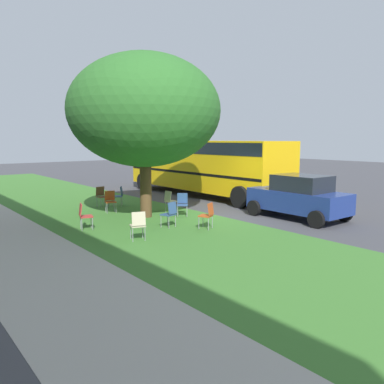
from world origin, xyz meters
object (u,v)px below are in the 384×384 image
Objects in this scene: chair_2 at (170,200)px; chair_5 at (138,223)px; chair_7 at (170,212)px; parked_car at (299,197)px; chair_8 at (84,214)px; chair_4 at (110,200)px; chair_0 at (119,195)px; street_tree at (144,111)px; school_bus at (203,162)px; chair_6 at (101,195)px; chair_3 at (182,203)px; chair_1 at (208,214)px.

chair_5 is (-3.09, 3.34, 0.00)m from chair_2.
chair_7 is 4.99m from parked_car.
chair_4 is at bearing -42.85° from chair_8.
chair_0 is 2.78m from chair_2.
chair_8 is at bearing 15.81° from chair_5.
chair_4 and chair_7 have the same top height.
street_tree is 4.06m from chair_7.
chair_7 is at bearing 144.55° from chair_2.
school_bus reaches higher than chair_2.
street_tree is 3.72m from chair_2.
chair_5 is 1.00× the size of chair_6.
chair_4 is (1.49, 1.92, 0.00)m from chair_2.
street_tree is at bearing -174.63° from chair_6.
chair_4 is at bearing 102.89° from school_bus.
chair_3 is at bearing 131.80° from school_bus.
chair_1 and chair_2 have the same top height.
chair_8 is 7.78m from parked_car.
chair_0 and chair_8 have the same top height.
chair_2 is 1.00× the size of chair_8.
school_bus reaches higher than chair_6.
street_tree is 6.68m from school_bus.
parked_car reaches higher than chair_3.
chair_6 is (3.02, 1.58, 0.00)m from chair_2.
chair_1 is 4.08m from chair_8.
chair_0 is at bearing -7.39° from street_tree.
chair_3 is at bearing -119.85° from street_tree.
parked_car is (-3.14, -3.09, 0.32)m from chair_3.
chair_6 is 0.24× the size of parked_car.
chair_1 is at bearing -172.45° from chair_6.
chair_1 is at bearing 166.86° from chair_2.
chair_1 is 1.00× the size of chair_6.
chair_7 is (0.95, 0.86, 0.00)m from chair_1.
chair_5 is (0.12, 2.59, 0.00)m from chair_1.
chair_0 is 0.24× the size of parked_car.
chair_5 and chair_8 have the same top height.
chair_1 is at bearing -178.48° from chair_0.
chair_6 is at bearing 5.37° from street_tree.
chair_5 is at bearing 81.47° from parked_car.
chair_7 is (-2.06, 0.34, -3.49)m from street_tree.
chair_6 is 0.08× the size of school_bus.
chair_1 is 6.29m from chair_6.
parked_car is at bearing -115.09° from chair_8.
chair_0 is 1.00× the size of chair_4.
chair_1 is at bearing -127.14° from chair_8.
chair_3 is (-3.54, -0.85, 0.00)m from chair_0.
chair_0 is 5.26m from school_bus.
chair_0 and chair_4 have the same top height.
chair_5 is (-5.72, 2.43, 0.00)m from chair_0.
parked_car is at bearing -135.46° from chair_3.
parked_car is (-5.54, -4.95, 0.32)m from chair_4.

